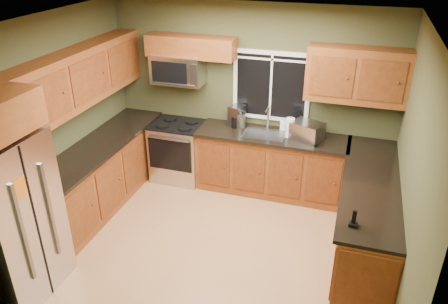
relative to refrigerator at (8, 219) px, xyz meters
The scene contains 28 objects.
floor 2.35m from the refrigerator, 36.78° to the left, with size 4.20×4.20×0.00m, color #AC774B.
ceiling 2.82m from the refrigerator, 36.78° to the left, with size 4.20×4.20×0.00m, color white.
back_wall 3.58m from the refrigerator, 60.71° to the left, with size 4.20×4.20×0.00m, color #404224.
front_wall 1.86m from the refrigerator, 16.04° to the right, with size 4.20×4.20×0.00m, color #404224.
left_wall 1.42m from the refrigerator, 105.52° to the left, with size 3.60×3.60×0.00m, color #404224.
right_wall 4.08m from the refrigerator, 18.71° to the left, with size 3.60×3.60×0.00m, color #404224.
window 3.75m from the refrigerator, 56.52° to the left, with size 1.12×0.03×1.02m.
base_cabinets_left 1.83m from the refrigerator, 91.97° to the left, with size 0.60×2.65×0.90m, color brown.
countertop_left 1.78m from the refrigerator, 91.16° to the left, with size 0.65×2.65×0.04m, color black.
base_cabinets_back 3.56m from the refrigerator, 52.43° to the left, with size 2.17×0.60×0.90m, color brown.
countertop_back 3.51m from the refrigerator, 52.18° to the left, with size 2.17×0.65×0.04m, color black.
base_cabinets_peninsula 4.02m from the refrigerator, 27.50° to the left, with size 0.60×2.52×0.90m.
countertop_peninsula 3.97m from the refrigerator, 27.77° to the left, with size 0.65×2.50×0.04m, color black.
upper_cabinets_left 2.03m from the refrigerator, 96.30° to the left, with size 0.33×2.65×0.72m, color brown.
upper_cabinets_back_left 3.28m from the refrigerator, 73.15° to the left, with size 1.30×0.33×0.30m, color brown.
upper_cabinets_back_right 4.44m from the refrigerator, 42.62° to the left, with size 1.30×0.33×0.72m, color brown.
refrigerator is the anchor object (origin of this frame).
range 2.89m from the refrigerator, 76.03° to the left, with size 0.76×0.69×0.94m.
microwave 3.10m from the refrigerator, 76.66° to the left, with size 0.76×0.41×0.42m.
sink 3.46m from the refrigerator, 53.87° to the left, with size 0.60×0.42×0.36m.
toaster_oven 3.82m from the refrigerator, 46.19° to the left, with size 0.49×0.45×0.26m.
coffee_maker 3.34m from the refrigerator, 61.79° to the left, with size 0.24×0.29×0.31m.
kettle 3.33m from the refrigerator, 60.34° to the left, with size 0.18×0.18×0.27m.
paper_towel_roll 3.68m from the refrigerator, 49.28° to the left, with size 0.14×0.14×0.31m.
soap_bottle_a 3.41m from the refrigerator, 61.70° to the left, with size 0.11×0.11×0.29m, color orange.
soap_bottle_b 3.76m from the refrigerator, 53.02° to the left, with size 0.08×0.08×0.18m, color white.
soap_bottle_c 3.34m from the refrigerator, 62.25° to the left, with size 0.13×0.13×0.17m, color white.
cordless_phone 3.47m from the refrigerator, 14.89° to the left, with size 0.09×0.09×0.18m.
Camera 1 is at (1.47, -4.12, 3.51)m, focal length 35.00 mm.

